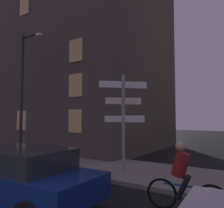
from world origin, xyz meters
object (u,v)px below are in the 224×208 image
Objects in this scene: street_lamp at (24,84)px; car_near_right at (19,174)px; cyclist at (183,180)px; signpost at (123,115)px.

car_near_right is at bearing -35.40° from street_lamp.
cyclist is (3.51, 1.84, -0.02)m from car_near_right.
signpost is 3.52m from cyclist.
signpost is 1.97× the size of cyclist.
cyclist reaches higher than car_near_right.
signpost is 6.48m from street_lamp.
signpost is 0.79× the size of car_near_right.
signpost is at bearing 146.47° from cyclist.
street_lamp is 9.66m from cyclist.
car_near_right is 2.50× the size of cyclist.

